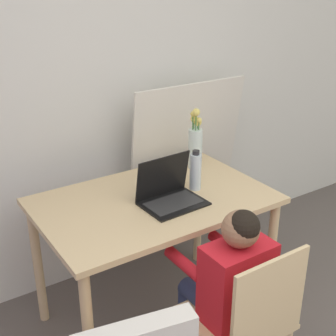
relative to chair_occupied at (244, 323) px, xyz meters
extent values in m
cube|color=silver|center=(-0.16, 1.30, 0.82)|extent=(6.40, 0.05, 2.50)
cube|color=#D6B784|center=(-0.04, 0.68, 0.31)|extent=(1.18, 0.76, 0.03)
cylinder|color=#D6B784|center=(0.50, 0.35, -0.07)|extent=(0.05, 0.05, 0.73)
cylinder|color=#D6B784|center=(-0.58, 1.01, -0.07)|extent=(0.05, 0.05, 0.73)
cylinder|color=#D6B784|center=(0.50, 1.01, -0.07)|extent=(0.05, 0.05, 0.73)
cube|color=#D6B784|center=(0.00, 0.07, -0.02)|extent=(0.40, 0.40, 0.02)
cube|color=#D6B784|center=(0.00, -0.13, 0.20)|extent=(0.38, 0.02, 0.40)
cylinder|color=#D6B784|center=(0.17, 0.24, -0.23)|extent=(0.04, 0.04, 0.41)
cube|color=red|center=(0.00, 0.07, 0.18)|extent=(0.30, 0.18, 0.36)
sphere|color=#936B4C|center=(0.00, 0.07, 0.44)|extent=(0.16, 0.16, 0.16)
sphere|color=black|center=(0.00, 0.05, 0.46)|extent=(0.14, 0.14, 0.14)
cylinder|color=navy|center=(0.07, 0.21, 0.01)|extent=(0.09, 0.28, 0.09)
cylinder|color=navy|center=(-0.07, 0.21, 0.01)|extent=(0.09, 0.28, 0.09)
cylinder|color=navy|center=(0.07, 0.35, -0.22)|extent=(0.07, 0.07, 0.43)
cylinder|color=navy|center=(-0.07, 0.35, -0.22)|extent=(0.07, 0.07, 0.43)
cylinder|color=red|center=(0.13, 0.28, 0.19)|extent=(0.06, 0.24, 0.06)
cylinder|color=red|center=(-0.13, 0.27, 0.19)|extent=(0.06, 0.24, 0.06)
cube|color=black|center=(0.01, 0.56, 0.33)|extent=(0.32, 0.24, 0.01)
cube|color=#2D2D2D|center=(0.01, 0.56, 0.34)|extent=(0.28, 0.17, 0.00)
cube|color=black|center=(0.00, 0.66, 0.45)|extent=(0.31, 0.06, 0.22)
cube|color=#19284C|center=(0.00, 0.66, 0.45)|extent=(0.28, 0.05, 0.20)
cylinder|color=silver|center=(0.38, 0.89, 0.44)|extent=(0.08, 0.08, 0.23)
cylinder|color=#3D7A38|center=(0.39, 0.89, 0.48)|extent=(0.01, 0.01, 0.23)
sphere|color=#EFDB66|center=(0.39, 0.89, 0.60)|extent=(0.05, 0.05, 0.05)
cylinder|color=#3D7A38|center=(0.38, 0.90, 0.49)|extent=(0.01, 0.01, 0.24)
sphere|color=#EFDB66|center=(0.38, 0.90, 0.62)|extent=(0.04, 0.04, 0.04)
cylinder|color=#3D7A38|center=(0.36, 0.89, 0.51)|extent=(0.01, 0.01, 0.28)
sphere|color=#EFDB66|center=(0.36, 0.89, 0.65)|extent=(0.03, 0.03, 0.03)
cylinder|color=#3D7A38|center=(0.36, 0.87, 0.52)|extent=(0.01, 0.01, 0.29)
sphere|color=#EFDB66|center=(0.36, 0.87, 0.66)|extent=(0.04, 0.04, 0.04)
cylinder|color=#3D7A38|center=(0.39, 0.87, 0.49)|extent=(0.01, 0.01, 0.24)
sphere|color=#EFDB66|center=(0.39, 0.87, 0.62)|extent=(0.03, 0.03, 0.03)
cylinder|color=silver|center=(0.20, 0.65, 0.42)|extent=(0.06, 0.06, 0.20)
cylinder|color=#262628|center=(0.20, 0.65, 0.53)|extent=(0.04, 0.04, 0.02)
cube|color=silver|center=(0.49, 1.16, 0.17)|extent=(0.80, 0.18, 1.21)
camera|label=1|loc=(-1.14, -1.14, 1.42)|focal=50.00mm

